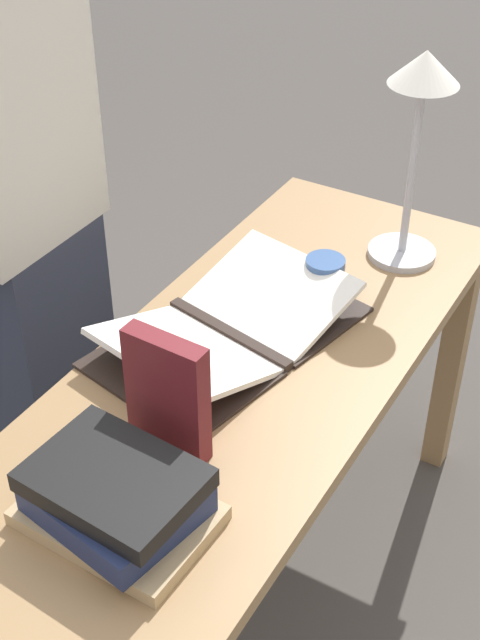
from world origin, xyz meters
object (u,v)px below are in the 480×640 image
(reading_lamp, at_px, (420,112))
(person_reader, at_px, (23,221))
(coffee_mug, at_px, (325,277))
(open_book, at_px, (229,328))
(book_stack_tall, at_px, (116,498))
(book_standing_upright, at_px, (167,395))

(reading_lamp, distance_m, person_reader, 0.88)
(reading_lamp, relative_size, coffee_mug, 4.57)
(open_book, bearing_deg, coffee_mug, 169.43)
(reading_lamp, height_order, coffee_mug, reading_lamp)
(book_stack_tall, bearing_deg, reading_lamp, 174.68)
(open_book, bearing_deg, book_stack_tall, 22.51)
(open_book, xyz_separation_m, person_reader, (0.00, -0.52, 0.09))
(open_book, xyz_separation_m, book_standing_upright, (0.32, 0.07, 0.09))
(book_standing_upright, bearing_deg, coffee_mug, 179.20)
(open_book, distance_m, book_stack_tall, 0.51)
(coffee_mug, relative_size, person_reader, 0.06)
(book_standing_upright, relative_size, person_reader, 0.14)
(reading_lamp, relative_size, person_reader, 0.28)
(open_book, relative_size, book_standing_upright, 2.53)
(book_standing_upright, height_order, reading_lamp, reading_lamp)
(reading_lamp, distance_m, coffee_mug, 0.39)
(book_standing_upright, bearing_deg, person_reader, -115.82)
(person_reader, bearing_deg, open_book, -89.67)
(book_stack_tall, height_order, reading_lamp, reading_lamp)
(open_book, distance_m, book_standing_upright, 0.34)
(book_stack_tall, relative_size, reading_lamp, 0.63)
(open_book, height_order, book_standing_upright, book_standing_upright)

